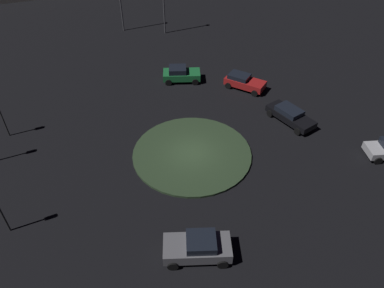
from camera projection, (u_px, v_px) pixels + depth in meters
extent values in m
plane|color=black|center=(192.00, 154.00, 29.25)|extent=(116.59, 116.59, 0.00)
cylinder|color=#2D4228|center=(192.00, 153.00, 29.19)|extent=(9.54, 9.54, 0.18)
cube|color=slate|center=(197.00, 248.00, 21.70)|extent=(2.18, 4.20, 0.74)
cube|color=black|center=(201.00, 242.00, 21.30)|extent=(1.76, 1.90, 0.51)
cylinder|color=black|center=(173.00, 266.00, 21.19)|extent=(0.28, 0.67, 0.66)
cylinder|color=black|center=(173.00, 240.00, 22.59)|extent=(0.28, 0.67, 0.66)
cylinder|color=black|center=(223.00, 264.00, 21.28)|extent=(0.28, 0.67, 0.66)
cylinder|color=black|center=(220.00, 238.00, 22.68)|extent=(0.28, 0.67, 0.66)
cube|color=#1E7238|center=(182.00, 75.00, 37.78)|extent=(2.19, 3.97, 0.69)
cube|color=black|center=(178.00, 70.00, 37.37)|extent=(1.79, 1.90, 0.53)
cylinder|color=black|center=(194.00, 73.00, 38.75)|extent=(0.28, 0.67, 0.66)
cylinder|color=black|center=(195.00, 82.00, 37.33)|extent=(0.28, 0.67, 0.66)
cylinder|color=black|center=(169.00, 74.00, 38.67)|extent=(0.28, 0.67, 0.66)
cylinder|color=black|center=(169.00, 83.00, 37.25)|extent=(0.28, 0.67, 0.66)
cylinder|color=black|center=(368.00, 147.00, 29.47)|extent=(0.24, 0.65, 0.64)
cylinder|color=black|center=(378.00, 161.00, 28.17)|extent=(0.24, 0.65, 0.64)
cube|color=black|center=(291.00, 116.00, 32.23)|extent=(4.83, 3.70, 0.56)
cube|color=black|center=(289.00, 110.00, 32.06)|extent=(2.70, 2.40, 0.43)
cylinder|color=black|center=(311.00, 124.00, 31.77)|extent=(0.67, 0.50, 0.65)
cylinder|color=black|center=(298.00, 131.00, 31.00)|extent=(0.67, 0.50, 0.65)
cylinder|color=black|center=(283.00, 107.00, 33.81)|extent=(0.67, 0.50, 0.65)
cylinder|color=black|center=(270.00, 113.00, 33.04)|extent=(0.67, 0.50, 0.65)
cube|color=red|center=(245.00, 83.00, 36.57)|extent=(3.79, 4.20, 0.68)
cube|color=black|center=(239.00, 76.00, 36.49)|extent=(2.43, 2.52, 0.42)
cylinder|color=black|center=(261.00, 86.00, 36.80)|extent=(0.57, 0.65, 0.65)
cylinder|color=black|center=(255.00, 93.00, 35.67)|extent=(0.57, 0.65, 0.65)
cylinder|color=black|center=(235.00, 78.00, 37.91)|extent=(0.57, 0.65, 0.65)
cylinder|color=black|center=(228.00, 86.00, 36.78)|extent=(0.57, 0.65, 0.65)
cylinder|color=#2D2D2D|center=(2.00, 214.00, 22.50)|extent=(0.12, 0.12, 3.20)
cylinder|color=#2D2D2D|center=(4.00, 121.00, 30.11)|extent=(0.12, 0.12, 3.06)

